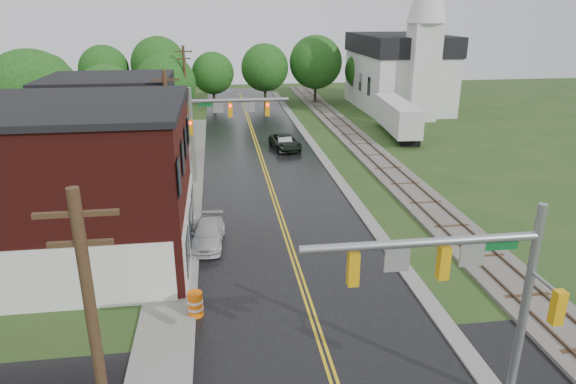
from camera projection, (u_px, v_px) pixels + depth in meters
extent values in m
cube|color=black|center=(264.00, 168.00, 42.72)|extent=(10.00, 90.00, 0.02)
cube|color=gray|center=(317.00, 150.00, 48.08)|extent=(0.80, 70.00, 0.12)
cube|color=gray|center=(186.00, 192.00, 37.25)|extent=(2.40, 50.00, 0.12)
cube|color=#4B1310|center=(44.00, 189.00, 25.76)|extent=(14.00, 10.00, 8.00)
cube|color=silver|center=(189.00, 227.00, 27.52)|extent=(0.10, 9.50, 3.00)
cube|color=black|center=(30.00, 107.00, 24.35)|extent=(14.30, 10.30, 0.30)
cube|color=tan|center=(115.00, 148.00, 36.48)|extent=(8.00, 7.00, 6.40)
cube|color=#3F0F0C|center=(146.00, 132.00, 45.33)|extent=(7.00, 6.00, 4.40)
cube|color=silver|center=(397.00, 81.00, 67.43)|extent=(10.00, 16.00, 7.00)
cube|color=black|center=(400.00, 44.00, 65.84)|extent=(10.40, 16.40, 2.40)
cube|color=silver|center=(422.00, 73.00, 59.30)|extent=(3.20, 3.20, 11.00)
cube|color=#59544C|center=(364.00, 147.00, 48.64)|extent=(3.20, 80.00, 0.20)
cube|color=#4C3828|center=(357.00, 146.00, 48.50)|extent=(0.10, 80.00, 0.12)
cube|color=#4C3828|center=(372.00, 146.00, 48.69)|extent=(0.10, 80.00, 0.12)
cylinder|color=gray|center=(524.00, 311.00, 16.13)|extent=(0.28, 0.28, 7.20)
cylinder|color=gray|center=(422.00, 243.00, 14.78)|extent=(7.20, 0.26, 0.26)
cube|color=orange|center=(443.00, 263.00, 15.11)|extent=(0.32, 0.30, 1.05)
cube|color=orange|center=(353.00, 269.00, 14.76)|extent=(0.32, 0.30, 1.05)
cube|color=gray|center=(472.00, 255.00, 15.16)|extent=(0.75, 0.06, 0.75)
cube|color=gray|center=(397.00, 260.00, 14.86)|extent=(0.75, 0.06, 0.75)
cube|color=#0C5926|center=(496.00, 246.00, 15.17)|extent=(1.40, 0.04, 0.30)
cylinder|color=gray|center=(192.00, 136.00, 37.97)|extent=(0.28, 0.28, 7.20)
cylinder|color=gray|center=(240.00, 100.00, 37.56)|extent=(7.20, 0.26, 0.26)
cube|color=orange|center=(230.00, 110.00, 37.70)|extent=(0.32, 0.30, 1.05)
cube|color=orange|center=(267.00, 109.00, 38.06)|extent=(0.32, 0.30, 1.05)
cube|color=gray|center=(218.00, 108.00, 37.52)|extent=(0.75, 0.06, 0.75)
cube|color=gray|center=(250.00, 107.00, 37.82)|extent=(0.75, 0.06, 0.75)
cube|color=#0C5926|center=(208.00, 104.00, 37.35)|extent=(1.40, 0.04, 0.30)
sphere|color=#FF0C0C|center=(230.00, 106.00, 37.43)|extent=(0.20, 0.20, 0.20)
cylinder|color=#382616|center=(99.00, 364.00, 12.35)|extent=(0.28, 0.28, 9.00)
cube|color=#382616|center=(76.00, 214.00, 11.03)|extent=(1.80, 0.12, 0.12)
cube|color=#382616|center=(81.00, 243.00, 11.27)|extent=(1.40, 0.12, 0.12)
cylinder|color=#382616|center=(170.00, 142.00, 32.85)|extent=(0.28, 0.28, 9.00)
cube|color=#382616|center=(165.00, 80.00, 31.53)|extent=(1.80, 0.12, 0.12)
cube|color=#382616|center=(165.00, 91.00, 31.77)|extent=(1.40, 0.12, 0.12)
cylinder|color=#382616|center=(186.00, 90.00, 53.36)|extent=(0.28, 0.28, 9.00)
cube|color=#382616|center=(183.00, 52.00, 52.04)|extent=(1.80, 0.12, 0.12)
cube|color=#382616|center=(184.00, 59.00, 52.27)|extent=(1.40, 0.12, 0.12)
cylinder|color=black|center=(41.00, 150.00, 41.66)|extent=(0.36, 0.36, 3.42)
sphere|color=#154112|center=(33.00, 98.00, 40.25)|extent=(7.60, 7.60, 7.60)
sphere|color=#154112|center=(40.00, 107.00, 40.18)|extent=(5.32, 5.32, 5.32)
cylinder|color=black|center=(111.00, 131.00, 49.76)|extent=(0.36, 0.36, 2.70)
sphere|color=#154112|center=(107.00, 97.00, 48.64)|extent=(6.00, 6.00, 6.00)
sphere|color=#154112|center=(113.00, 103.00, 48.52)|extent=(4.20, 4.20, 4.20)
cylinder|color=black|center=(168.00, 116.00, 55.97)|extent=(0.36, 0.36, 2.88)
sphere|color=#154112|center=(166.00, 83.00, 54.78)|extent=(6.40, 6.40, 6.40)
sphere|color=#154112|center=(171.00, 89.00, 54.67)|extent=(4.48, 4.48, 4.48)
imported|color=black|center=(285.00, 142.00, 48.16)|extent=(2.88, 5.13, 1.35)
imported|color=#A2A1A6|center=(285.00, 144.00, 47.90)|extent=(1.45, 3.75, 1.22)
imported|color=silver|center=(208.00, 234.00, 28.74)|extent=(2.13, 4.45, 1.25)
cube|color=black|center=(410.00, 142.00, 49.55)|extent=(1.88, 1.35, 0.80)
cylinder|color=gray|center=(387.00, 126.00, 55.96)|extent=(0.16, 0.16, 0.80)
cube|color=silver|center=(397.00, 115.00, 52.79)|extent=(3.31, 11.17, 2.75)
cylinder|color=orange|center=(195.00, 304.00, 22.04)|extent=(0.70, 0.70, 1.14)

